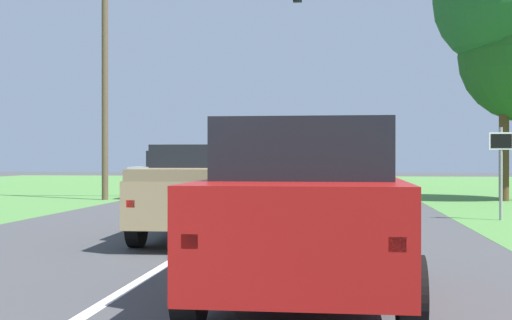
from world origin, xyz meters
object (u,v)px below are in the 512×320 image
Objects in this scene: keep_moving_sign at (501,161)px; red_suv_near at (307,207)px; crossing_suv_far at (191,174)px; traffic_light at (156,44)px; pickup_truck_lead at (206,190)px.

red_suv_near is at bearing -112.73° from keep_moving_sign.
crossing_suv_far is (-5.30, 18.68, -0.08)m from red_suv_near.
red_suv_near is 19.45m from traffic_light.
traffic_light reaches higher than red_suv_near.
traffic_light reaches higher than keep_moving_sign.
red_suv_near is 19.42m from crossing_suv_far.
pickup_truck_lead is at bearing -144.94° from keep_moving_sign.
crossing_suv_far is (-3.03, 12.80, 0.02)m from pickup_truck_lead.
keep_moving_sign is (10.85, -7.15, -4.31)m from traffic_light.
traffic_light is 13.69m from keep_moving_sign.
keep_moving_sign is at bearing 35.06° from pickup_truck_lead.
keep_moving_sign is (6.70, 4.70, 0.57)m from pickup_truck_lead.
pickup_truck_lead is 13.47m from traffic_light.
crossing_suv_far is at bearing 105.84° from red_suv_near.
crossing_suv_far is (1.11, 0.94, -4.86)m from traffic_light.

